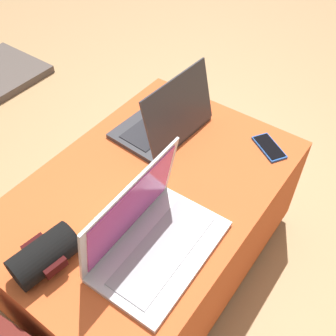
% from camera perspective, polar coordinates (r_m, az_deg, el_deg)
% --- Properties ---
extents(ground_plane, '(14.00, 14.00, 0.00)m').
position_cam_1_polar(ground_plane, '(1.61, -2.17, -13.07)').
color(ground_plane, tan).
extents(ottoman, '(1.00, 0.68, 0.45)m').
position_cam_1_polar(ottoman, '(1.42, -2.42, -8.45)').
color(ottoman, maroon).
rests_on(ottoman, ground_plane).
extents(laptop_near, '(0.39, 0.25, 0.25)m').
position_cam_1_polar(laptop_near, '(1.07, -2.48, -9.81)').
color(laptop_near, silver).
rests_on(laptop_near, ottoman).
extents(laptop_far, '(0.34, 0.25, 0.24)m').
position_cam_1_polar(laptop_far, '(1.40, -0.26, 6.88)').
color(laptop_far, '#333338').
rests_on(laptop_far, ottoman).
extents(cell_phone, '(0.13, 0.15, 0.01)m').
position_cam_1_polar(cell_phone, '(1.41, 14.46, 2.93)').
color(cell_phone, '#1E4C9E').
rests_on(cell_phone, ottoman).
extents(wrist_brace, '(0.19, 0.12, 0.09)m').
position_cam_1_polar(wrist_brace, '(1.09, -17.51, -12.00)').
color(wrist_brace, black).
rests_on(wrist_brace, ottoman).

